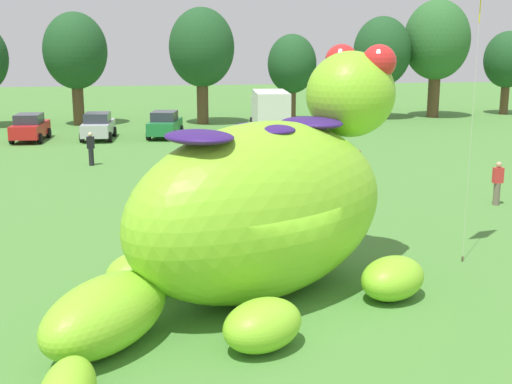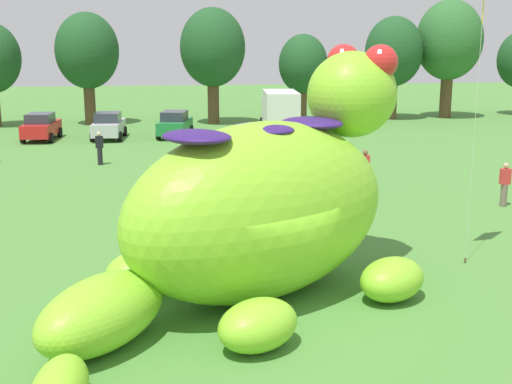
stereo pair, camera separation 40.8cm
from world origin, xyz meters
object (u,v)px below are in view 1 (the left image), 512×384
object	(u,v)px
car_red	(30,127)
spectator_mid_field	(91,149)
box_truck	(270,111)
spectator_by_cars	(497,184)
car_green	(165,124)
spectator_far_side	(358,169)
spectator_near_inflatable	(324,130)
giant_inflatable_creature	(262,208)
car_silver	(98,126)

from	to	relation	value
car_red	spectator_mid_field	size ratio (longest dim) A/B	2.46
box_truck	spectator_mid_field	distance (m)	14.67
spectator_by_cars	car_green	bearing A→B (deg)	120.77
spectator_far_side	spectator_near_inflatable	bearing A→B (deg)	82.14
spectator_mid_field	box_truck	bearing A→B (deg)	41.60
spectator_near_inflatable	spectator_mid_field	bearing A→B (deg)	-158.99
spectator_mid_field	spectator_far_side	bearing A→B (deg)	-32.16
spectator_far_side	giant_inflatable_creature	bearing A→B (deg)	-117.72
car_silver	car_green	bearing A→B (deg)	2.92
box_truck	spectator_far_side	world-z (taller)	box_truck
giant_inflatable_creature	spectator_mid_field	size ratio (longest dim) A/B	6.14
spectator_mid_field	spectator_by_cars	bearing A→B (deg)	-34.30
giant_inflatable_creature	car_red	bearing A→B (deg)	109.68
box_truck	spectator_by_cars	world-z (taller)	box_truck
car_red	car_green	bearing A→B (deg)	1.43
box_truck	spectator_near_inflatable	xyz separation A→B (m)	(2.56, -4.53, -0.75)
spectator_far_side	spectator_mid_field	bearing A→B (deg)	147.84
box_truck	spectator_mid_field	world-z (taller)	box_truck
car_silver	giant_inflatable_creature	bearing A→B (deg)	-78.17
car_silver	car_green	distance (m)	4.25
car_red	spectator_far_side	xyz separation A→B (m)	(16.24, -16.70, -0.01)
car_red	spectator_far_side	world-z (taller)	car_red
car_green	spectator_mid_field	size ratio (longest dim) A/B	2.55
car_red	car_green	xyz separation A→B (m)	(8.44, 0.21, 0.00)
car_green	spectator_by_cars	xyz separation A→B (m)	(12.25, -20.58, -0.01)
car_silver	spectator_near_inflatable	size ratio (longest dim) A/B	2.46
car_silver	spectator_by_cars	bearing A→B (deg)	-50.99
spectator_near_inflatable	spectator_far_side	world-z (taller)	same
spectator_near_inflatable	spectator_by_cars	world-z (taller)	same
giant_inflatable_creature	spectator_near_inflatable	distance (m)	25.50
spectator_near_inflatable	spectator_far_side	distance (m)	12.71
giant_inflatable_creature	car_red	world-z (taller)	giant_inflatable_creature
giant_inflatable_creature	car_green	world-z (taller)	giant_inflatable_creature
giant_inflatable_creature	spectator_mid_field	distance (m)	19.90
box_truck	spectator_mid_field	xyz separation A→B (m)	(-10.95, -9.72, -0.75)
box_truck	spectator_by_cars	distance (m)	21.47
giant_inflatable_creature	spectator_far_side	world-z (taller)	giant_inflatable_creature
car_red	spectator_far_side	size ratio (longest dim) A/B	2.46
spectator_mid_field	spectator_far_side	xyz separation A→B (m)	(11.77, -7.40, 0.00)
car_green	spectator_near_inflatable	world-z (taller)	car_green
giant_inflatable_creature	spectator_far_side	size ratio (longest dim) A/B	6.14
spectator_far_side	spectator_by_cars	bearing A→B (deg)	-39.46
car_silver	box_truck	bearing A→B (deg)	2.22
car_red	car_silver	world-z (taller)	same
car_silver	box_truck	xyz separation A→B (m)	(11.22, 0.43, 0.74)
spectator_far_side	box_truck	bearing A→B (deg)	92.74
car_green	spectator_by_cars	bearing A→B (deg)	-59.23
car_green	spectator_far_side	size ratio (longest dim) A/B	2.55
car_red	spectator_by_cars	bearing A→B (deg)	-44.54
car_silver	box_truck	size ratio (longest dim) A/B	0.64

